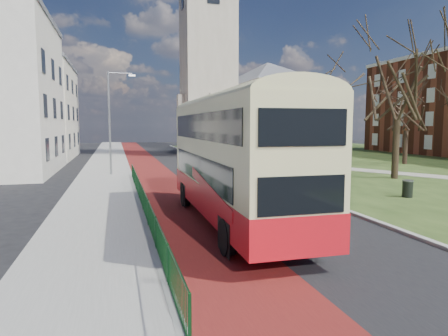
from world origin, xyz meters
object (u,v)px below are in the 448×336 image
object	(u,v)px
litter_bin	(408,189)
winter_tree_far	(407,104)
winter_tree_near	(399,73)
bus	(234,153)
streetlamp	(111,117)

from	to	relation	value
litter_bin	winter_tree_far	bearing A→B (deg)	50.85
winter_tree_near	winter_tree_far	size ratio (longest dim) A/B	1.26
winter_tree_near	winter_tree_far	bearing A→B (deg)	47.33
bus	winter_tree_near	size ratio (longest dim) A/B	1.09
streetlamp	winter_tree_near	size ratio (longest dim) A/B	0.72
bus	litter_bin	xyz separation A→B (m)	(10.94, 3.11, -2.38)
streetlamp	winter_tree_near	world-z (taller)	winter_tree_near
streetlamp	winter_tree_far	distance (m)	28.91
streetlamp	winter_tree_far	xyz separation A→B (m)	(28.81, 1.81, 1.55)
streetlamp	litter_bin	world-z (taller)	streetlamp
streetlamp	litter_bin	bearing A→B (deg)	-42.25
winter_tree_near	litter_bin	distance (m)	10.95
litter_bin	bus	bearing A→B (deg)	-164.13
bus	winter_tree_near	xyz separation A→B (m)	(15.51, 9.94, 4.86)
winter_tree_far	litter_bin	bearing A→B (deg)	-129.15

